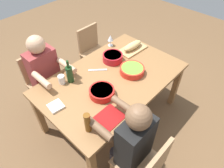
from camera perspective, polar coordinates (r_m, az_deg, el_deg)
ground_plane at (r=2.91m, az=0.00°, el=-8.88°), size 8.00×8.00×0.00m
dining_table at (r=2.41m, az=0.00°, el=0.56°), size 1.71×1.08×0.74m
chair_far_right at (r=3.27m, az=-5.44°, el=9.63°), size 0.40×0.40×0.85m
chair_far_left at (r=2.88m, az=-19.24°, el=1.36°), size 0.40×0.40×0.85m
diner_far_left at (r=2.61m, az=-18.20°, el=2.94°), size 0.41×0.53×1.20m
chair_near_left at (r=2.04m, az=9.25°, el=-21.70°), size 0.40×0.40×0.85m
diner_near_left at (r=1.89m, az=5.40°, el=-15.76°), size 0.41×0.53×1.20m
serving_bowl_fruit at (r=2.58m, az=0.18°, el=7.66°), size 0.25×0.25×0.09m
serving_bowl_greens at (r=2.13m, az=-2.91°, el=-2.22°), size 0.27×0.27×0.08m
serving_bowl_salad at (r=2.41m, az=5.72°, el=4.05°), size 0.29×0.29×0.08m
cutting_board at (r=2.81m, az=5.82°, el=9.83°), size 0.41×0.24×0.02m
bread_loaf at (r=2.78m, az=5.90°, el=10.76°), size 0.33×0.13×0.09m
wine_bottle at (r=2.29m, az=-11.96°, el=2.83°), size 0.08×0.08×0.29m
beer_bottle at (r=1.82m, az=-6.96°, el=-10.85°), size 0.06×0.06×0.22m
wine_glass at (r=2.83m, az=-0.46°, el=12.85°), size 0.08×0.08×0.17m
cup_far_left at (r=2.33m, az=-14.11°, el=1.25°), size 0.07×0.07×0.11m
placemat_near_left at (r=1.96m, az=-1.36°, el=-9.96°), size 0.32×0.23×0.01m
carving_knife at (r=2.46m, az=-4.07°, el=4.01°), size 0.18×0.17×0.01m
napkin_stack at (r=2.12m, az=-15.66°, el=-6.10°), size 0.16×0.16×0.02m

